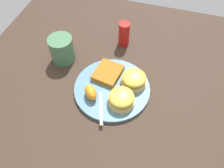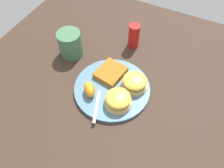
{
  "view_description": "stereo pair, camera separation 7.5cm",
  "coord_description": "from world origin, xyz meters",
  "px_view_note": "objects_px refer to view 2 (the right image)",
  "views": [
    {
      "loc": [
        -0.43,
        -0.13,
        0.64
      ],
      "look_at": [
        0.0,
        0.0,
        0.03
      ],
      "focal_mm": 35.0,
      "sensor_mm": 36.0,
      "label": 1
    },
    {
      "loc": [
        -0.4,
        -0.2,
        0.64
      ],
      "look_at": [
        0.0,
        0.0,
        0.03
      ],
      "focal_mm": 35.0,
      "sensor_mm": 36.0,
      "label": 2
    }
  ],
  "objects_px": {
    "sandwich_benedict_right": "(135,82)",
    "condiment_bottle": "(134,36)",
    "sandwich_benedict_left": "(118,100)",
    "orange_wedge": "(89,89)",
    "hashbrown_patty": "(111,72)",
    "cup": "(70,44)",
    "fork": "(100,89)"
  },
  "relations": [
    {
      "from": "cup",
      "to": "condiment_bottle",
      "type": "relative_size",
      "value": 1.19
    },
    {
      "from": "sandwich_benedict_right",
      "to": "hashbrown_patty",
      "type": "xyz_separation_m",
      "value": [
        0.01,
        0.1,
        -0.01
      ]
    },
    {
      "from": "orange_wedge",
      "to": "cup",
      "type": "relative_size",
      "value": 0.49
    },
    {
      "from": "sandwich_benedict_left",
      "to": "fork",
      "type": "bearing_deg",
      "value": 74.6
    },
    {
      "from": "sandwich_benedict_right",
      "to": "sandwich_benedict_left",
      "type": "bearing_deg",
      "value": 166.98
    },
    {
      "from": "sandwich_benedict_right",
      "to": "orange_wedge",
      "type": "xyz_separation_m",
      "value": [
        -0.09,
        0.13,
        -0.0
      ]
    },
    {
      "from": "sandwich_benedict_left",
      "to": "condiment_bottle",
      "type": "height_order",
      "value": "condiment_bottle"
    },
    {
      "from": "sandwich_benedict_right",
      "to": "cup",
      "type": "relative_size",
      "value": 0.74
    },
    {
      "from": "hashbrown_patty",
      "to": "condiment_bottle",
      "type": "height_order",
      "value": "condiment_bottle"
    },
    {
      "from": "cup",
      "to": "condiment_bottle",
      "type": "distance_m",
      "value": 0.25
    },
    {
      "from": "fork",
      "to": "condiment_bottle",
      "type": "distance_m",
      "value": 0.27
    },
    {
      "from": "orange_wedge",
      "to": "cup",
      "type": "height_order",
      "value": "cup"
    },
    {
      "from": "sandwich_benedict_left",
      "to": "condiment_bottle",
      "type": "distance_m",
      "value": 0.3
    },
    {
      "from": "cup",
      "to": "condiment_bottle",
      "type": "xyz_separation_m",
      "value": [
        0.15,
        -0.2,
        -0.0
      ]
    },
    {
      "from": "fork",
      "to": "cup",
      "type": "distance_m",
      "value": 0.23
    },
    {
      "from": "sandwich_benedict_left",
      "to": "condiment_bottle",
      "type": "bearing_deg",
      "value": 13.37
    },
    {
      "from": "hashbrown_patty",
      "to": "cup",
      "type": "height_order",
      "value": "cup"
    },
    {
      "from": "orange_wedge",
      "to": "fork",
      "type": "height_order",
      "value": "orange_wedge"
    },
    {
      "from": "sandwich_benedict_right",
      "to": "cup",
      "type": "distance_m",
      "value": 0.3
    },
    {
      "from": "sandwich_benedict_left",
      "to": "cup",
      "type": "distance_m",
      "value": 0.31
    },
    {
      "from": "fork",
      "to": "cup",
      "type": "height_order",
      "value": "cup"
    },
    {
      "from": "hashbrown_patty",
      "to": "condiment_bottle",
      "type": "bearing_deg",
      "value": -2.92
    },
    {
      "from": "orange_wedge",
      "to": "sandwich_benedict_right",
      "type": "bearing_deg",
      "value": -53.0
    },
    {
      "from": "hashbrown_patty",
      "to": "orange_wedge",
      "type": "relative_size",
      "value": 1.69
    },
    {
      "from": "sandwich_benedict_left",
      "to": "orange_wedge",
      "type": "relative_size",
      "value": 1.52
    },
    {
      "from": "sandwich_benedict_left",
      "to": "hashbrown_patty",
      "type": "bearing_deg",
      "value": 37.78
    },
    {
      "from": "sandwich_benedict_right",
      "to": "cup",
      "type": "xyz_separation_m",
      "value": [
        0.05,
        0.29,
        0.01
      ]
    },
    {
      "from": "sandwich_benedict_right",
      "to": "orange_wedge",
      "type": "distance_m",
      "value": 0.16
    },
    {
      "from": "hashbrown_patty",
      "to": "sandwich_benedict_right",
      "type": "bearing_deg",
      "value": -96.82
    },
    {
      "from": "sandwich_benedict_left",
      "to": "fork",
      "type": "distance_m",
      "value": 0.09
    },
    {
      "from": "sandwich_benedict_left",
      "to": "hashbrown_patty",
      "type": "relative_size",
      "value": 0.9
    },
    {
      "from": "sandwich_benedict_right",
      "to": "condiment_bottle",
      "type": "height_order",
      "value": "condiment_bottle"
    }
  ]
}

